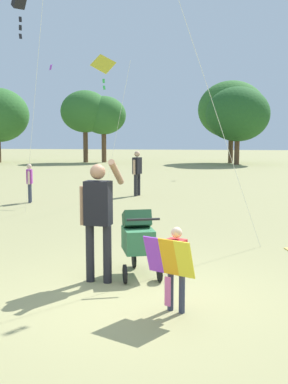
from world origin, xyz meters
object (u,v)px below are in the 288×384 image
Objects in this scene: stroller at (138,236)px; person_red_shirt at (137,170)px; person_adult_flyer at (98,212)px; person_sitting_far at (30,180)px; kite_green_novelty at (104,69)px; child_with_butterfly_kite at (175,262)px.

stroller is 9.58m from person_red_shirt.
person_adult_flyer is 1.16× the size of person_red_shirt.
person_sitting_far is at bearing 122.08° from stroller.
kite_green_novelty reaches higher than person_red_shirt.
kite_green_novelty is 4.51m from person_sitting_far.
stroller is (0.52, 0.44, -0.45)m from person_adult_flyer.
person_adult_flyer is at bearing -62.33° from person_sitting_far.
kite_green_novelty reaches higher than stroller.
child_with_butterfly_kite is 0.58× the size of person_adult_flyer.
person_adult_flyer is at bearing 138.40° from child_with_butterfly_kite.
person_sitting_far is at bearing 120.84° from child_with_butterfly_kite.
person_sitting_far is at bearing 117.67° from person_adult_flyer.
person_red_shirt reaches higher than stroller.
child_with_butterfly_kite is 0.95× the size of stroller.
person_sitting_far is at bearing -145.75° from person_red_shirt.
kite_green_novelty reaches higher than child_with_butterfly_kite.
person_adult_flyer is at bearing -78.09° from kite_green_novelty.
child_with_butterfly_kite is 0.67× the size of person_red_shirt.
person_red_shirt is at bearing 95.38° from person_adult_flyer.
person_sitting_far is (-2.09, -1.65, -3.64)m from kite_green_novelty.
child_with_butterfly_kite is at bearing -41.60° from person_adult_flyer.
person_adult_flyer is 1.64× the size of stroller.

